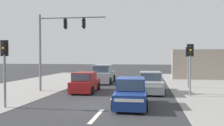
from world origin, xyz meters
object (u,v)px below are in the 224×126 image
hatchback_receding_far (85,83)px  pedestal_signal_left_kerb (4,62)px  suv_oncoming_near (103,74)px  pedestal_signal_right_kerb (190,61)px  hatchback_oncoming_mid (131,93)px  sedan_kerbside_parked (150,83)px  pedestal_signal_far_median (188,60)px  traffic_signal_mast (56,38)px

hatchback_receding_far → pedestal_signal_left_kerb: bearing=-114.3°
suv_oncoming_near → pedestal_signal_left_kerb: bearing=-103.0°
pedestal_signal_right_kerb → hatchback_oncoming_mid: pedestal_signal_right_kerb is taller
pedestal_signal_left_kerb → sedan_kerbside_parked: (7.55, 6.50, -1.71)m
hatchback_oncoming_mid → pedestal_signal_far_median: bearing=61.9°
pedestal_signal_right_kerb → hatchback_receding_far: 7.80m
pedestal_signal_far_median → hatchback_oncoming_mid: bearing=-118.1°
pedestal_signal_right_kerb → suv_oncoming_near: (-7.48, 6.60, -1.53)m
pedestal_signal_right_kerb → hatchback_receding_far: bearing=175.7°
pedestal_signal_left_kerb → traffic_signal_mast: bearing=87.0°
traffic_signal_mast → pedestal_signal_far_median: (10.51, 3.95, -1.73)m
pedestal_signal_left_kerb → hatchback_oncoming_mid: bearing=13.4°
traffic_signal_mast → sedan_kerbside_parked: bearing=6.5°
pedestal_signal_right_kerb → pedestal_signal_left_kerb: same height
pedestal_signal_right_kerb → sedan_kerbside_parked: size_ratio=0.83×
pedestal_signal_left_kerb → hatchback_receding_far: pedestal_signal_left_kerb is taller
pedestal_signal_right_kerb → hatchback_oncoming_mid: (-3.71, -3.68, -1.71)m
pedestal_signal_right_kerb → pedestal_signal_far_median: same height
pedestal_signal_right_kerb → pedestal_signal_left_kerb: (-10.21, -5.23, 0.00)m
pedestal_signal_far_median → suv_oncoming_near: size_ratio=0.78×
pedestal_signal_right_kerb → pedestal_signal_left_kerb: size_ratio=1.00×
suv_oncoming_near → hatchback_receding_far: suv_oncoming_near is taller
sedan_kerbside_parked → hatchback_oncoming_mid: sedan_kerbside_parked is taller
suv_oncoming_near → hatchback_receding_far: (-0.11, -6.03, -0.18)m
traffic_signal_mast → pedestal_signal_far_median: bearing=20.6°
hatchback_oncoming_mid → hatchback_receding_far: (-3.88, 4.25, 0.00)m
sedan_kerbside_parked → hatchback_receding_far: sedan_kerbside_parked is taller
traffic_signal_mast → pedestal_signal_right_kerb: traffic_signal_mast is taller
pedestal_signal_left_kerb → suv_oncoming_near: pedestal_signal_left_kerb is taller
pedestal_signal_left_kerb → pedestal_signal_right_kerb: bearing=27.1°
pedestal_signal_left_kerb → hatchback_receding_far: (2.62, 5.79, -1.71)m
sedan_kerbside_parked → hatchback_receding_far: (-4.93, -0.71, -0.00)m
sedan_kerbside_parked → hatchback_oncoming_mid: 5.07m
suv_oncoming_near → pedestal_signal_far_median: bearing=-15.2°
pedestal_signal_far_median → suv_oncoming_near: pedestal_signal_far_median is taller
hatchback_oncoming_mid → sedan_kerbside_parked: bearing=78.0°
pedestal_signal_left_kerb → hatchback_receding_far: 6.59m
pedestal_signal_right_kerb → hatchback_receding_far: pedestal_signal_right_kerb is taller
sedan_kerbside_parked → hatchback_oncoming_mid: size_ratio=1.16×
hatchback_oncoming_mid → hatchback_receding_far: bearing=132.4°
pedestal_signal_right_kerb → pedestal_signal_far_median: bearing=82.2°
sedan_kerbside_parked → hatchback_receding_far: 4.98m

